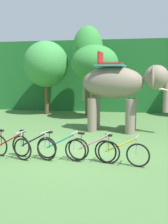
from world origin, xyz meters
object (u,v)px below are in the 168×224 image
object	(u,v)px
tree_center_left	(95,64)
tree_far_right	(46,64)
bike_red	(11,146)
bike_teal	(61,148)
bike_black	(33,147)
tree_left	(88,51)
bike_pink	(93,150)
elephant	(120,86)
bike_yellow	(121,152)

from	to	relation	value
tree_center_left	tree_far_right	bearing A→B (deg)	157.82
bike_red	bike_teal	world-z (taller)	same
tree_far_right	bike_teal	bearing A→B (deg)	-69.59
tree_center_left	bike_black	world-z (taller)	tree_center_left
bike_black	bike_teal	xyz separation A→B (m)	(0.91, 0.01, 0.00)
bike_black	bike_teal	distance (m)	0.91
tree_left	bike_black	xyz separation A→B (m)	(-0.14, -9.88, -3.88)
tree_left	bike_teal	xyz separation A→B (m)	(0.78, -9.87, -3.88)
bike_teal	bike_pink	world-z (taller)	same
bike_black	tree_center_left	bearing A→B (deg)	84.61
elephant	bike_teal	distance (m)	5.36
bike_black	bike_teal	size ratio (longest dim) A/B	0.98
bike_teal	bike_pink	distance (m)	1.04
bike_red	bike_yellow	world-z (taller)	same
elephant	bike_black	world-z (taller)	elephant
bike_red	bike_teal	xyz separation A→B (m)	(1.66, 0.09, 0.00)
bike_teal	tree_center_left	bearing A→B (deg)	90.77
tree_center_left	bike_red	distance (m)	9.18
tree_far_right	tree_center_left	size ratio (longest dim) A/B	1.11
tree_center_left	bike_pink	distance (m)	9.04
elephant	bike_pink	size ratio (longest dim) A/B	2.49
bike_black	tree_far_right	bearing A→B (deg)	105.61
tree_far_right	bike_yellow	distance (m)	11.89
tree_far_right	tree_center_left	distance (m)	3.85
elephant	bike_black	distance (m)	5.71
bike_red	bike_yellow	bearing A→B (deg)	-0.82
tree_far_right	bike_yellow	bearing A→B (deg)	-60.88
tree_left	bike_pink	distance (m)	10.76
bike_black	bike_pink	world-z (taller)	same
tree_far_right	bike_pink	bearing A→B (deg)	-64.49
elephant	bike_teal	xyz separation A→B (m)	(-1.59, -4.79, -1.82)
bike_teal	bike_yellow	xyz separation A→B (m)	(1.91, -0.14, 0.00)
bike_yellow	bike_red	bearing A→B (deg)	179.18
bike_pink	bike_yellow	world-z (taller)	same
tree_far_right	elephant	world-z (taller)	tree_far_right
bike_yellow	tree_left	bearing A→B (deg)	105.02
tree_left	bike_yellow	size ratio (longest dim) A/B	3.53
tree_center_left	bike_yellow	xyz separation A→B (m)	(2.03, -8.59, -3.00)
bike_teal	tree_far_right	bearing A→B (deg)	110.41
tree_far_right	bike_black	bearing A→B (deg)	-74.39
tree_left	bike_black	size ratio (longest dim) A/B	3.56
elephant	bike_pink	distance (m)	5.15
bike_pink	tree_center_left	bearing A→B (deg)	97.79
tree_far_right	bike_pink	world-z (taller)	tree_far_right
bike_red	bike_teal	bearing A→B (deg)	3.13
bike_yellow	tree_center_left	bearing A→B (deg)	103.27
elephant	bike_black	xyz separation A→B (m)	(-2.51, -4.80, -1.82)
tree_left	bike_red	distance (m)	10.72
bike_black	tree_left	bearing A→B (deg)	89.21
tree_far_right	bike_yellow	world-z (taller)	tree_far_right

